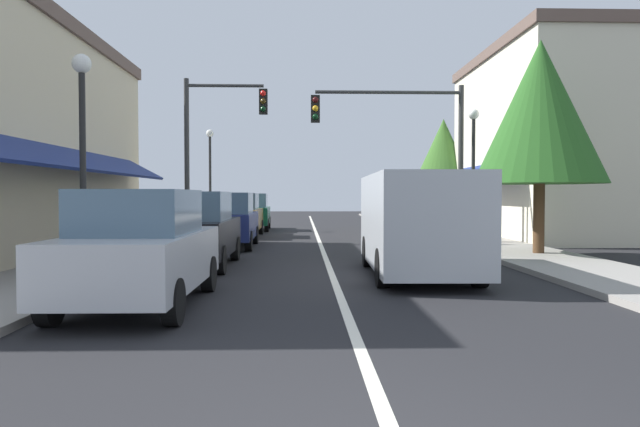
# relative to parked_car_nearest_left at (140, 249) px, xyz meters

# --- Properties ---
(ground_plane) EXTENTS (80.00, 80.00, 0.00)m
(ground_plane) POSITION_rel_parked_car_nearest_left_xyz_m (3.07, 12.42, -0.88)
(ground_plane) COLOR black
(sidewalk_left) EXTENTS (2.60, 56.00, 0.12)m
(sidewalk_left) POSITION_rel_parked_car_nearest_left_xyz_m (-2.43, 12.42, -0.82)
(sidewalk_left) COLOR gray
(sidewalk_left) RESTS_ON ground
(sidewalk_right) EXTENTS (2.60, 56.00, 0.12)m
(sidewalk_right) POSITION_rel_parked_car_nearest_left_xyz_m (8.57, 12.42, -0.82)
(sidewalk_right) COLOR gray
(sidewalk_right) RESTS_ON ground
(lane_center_stripe) EXTENTS (0.14, 52.00, 0.01)m
(lane_center_stripe) POSITION_rel_parked_car_nearest_left_xyz_m (3.07, 12.42, -0.88)
(lane_center_stripe) COLOR silver
(lane_center_stripe) RESTS_ON ground
(storefront_right_block) EXTENTS (7.06, 10.20, 7.53)m
(storefront_right_block) POSITION_rel_parked_car_nearest_left_xyz_m (12.74, 14.42, 2.89)
(storefront_right_block) COLOR beige
(storefront_right_block) RESTS_ON ground
(parked_car_nearest_left) EXTENTS (1.81, 4.11, 1.77)m
(parked_car_nearest_left) POSITION_rel_parked_car_nearest_left_xyz_m (0.00, 0.00, 0.00)
(parked_car_nearest_left) COLOR #B7BABF
(parked_car_nearest_left) RESTS_ON ground
(parked_car_second_left) EXTENTS (1.78, 4.10, 1.77)m
(parked_car_second_left) POSITION_rel_parked_car_nearest_left_xyz_m (-0.09, 4.88, 0.00)
(parked_car_second_left) COLOR black
(parked_car_second_left) RESTS_ON ground
(parked_car_third_left) EXTENTS (1.81, 4.12, 1.77)m
(parked_car_third_left) POSITION_rel_parked_car_nearest_left_xyz_m (0.03, 10.02, 0.00)
(parked_car_third_left) COLOR navy
(parked_car_third_left) RESTS_ON ground
(parked_car_far_left) EXTENTS (1.79, 4.11, 1.77)m
(parked_car_far_left) POSITION_rel_parked_car_nearest_left_xyz_m (-0.15, 15.06, 0.00)
(parked_car_far_left) COLOR brown
(parked_car_far_left) RESTS_ON ground
(parked_car_distant_left) EXTENTS (1.86, 4.14, 1.77)m
(parked_car_distant_left) POSITION_rel_parked_car_nearest_left_xyz_m (-0.02, 19.40, 0.00)
(parked_car_distant_left) COLOR #0F4C33
(parked_car_distant_left) RESTS_ON ground
(van_in_lane) EXTENTS (2.11, 5.23, 2.12)m
(van_in_lane) POSITION_rel_parked_car_nearest_left_xyz_m (4.84, 3.27, 0.27)
(van_in_lane) COLOR #B2B7BC
(van_in_lane) RESTS_ON ground
(traffic_signal_mast_arm) EXTENTS (5.22, 0.50, 5.43)m
(traffic_signal_mast_arm) POSITION_rel_parked_car_nearest_left_xyz_m (6.03, 10.91, 2.85)
(traffic_signal_mast_arm) COLOR #333333
(traffic_signal_mast_arm) RESTS_ON ground
(traffic_signal_left_corner) EXTENTS (3.02, 0.50, 5.90)m
(traffic_signal_left_corner) POSITION_rel_parked_car_nearest_left_xyz_m (-0.78, 12.39, 2.99)
(traffic_signal_left_corner) COLOR #333333
(traffic_signal_left_corner) RESTS_ON ground
(street_lamp_left_near) EXTENTS (0.36, 0.36, 4.36)m
(street_lamp_left_near) POSITION_rel_parked_car_nearest_left_xyz_m (-1.74, 2.42, 2.10)
(street_lamp_left_near) COLOR black
(street_lamp_left_near) RESTS_ON ground
(street_lamp_right_mid) EXTENTS (0.36, 0.36, 4.57)m
(street_lamp_right_mid) POSITION_rel_parked_car_nearest_left_xyz_m (8.18, 10.53, 2.22)
(street_lamp_right_mid) COLOR black
(street_lamp_right_mid) RESTS_ON ground
(street_lamp_left_far) EXTENTS (0.36, 0.36, 4.81)m
(street_lamp_left_far) POSITION_rel_parked_car_nearest_left_xyz_m (-1.94, 19.12, 2.36)
(street_lamp_left_far) COLOR black
(street_lamp_left_far) RESTS_ON ground
(tree_right_near) EXTENTS (3.53, 3.53, 5.88)m
(tree_right_near) POSITION_rel_parked_car_nearest_left_xyz_m (8.87, 6.77, 3.05)
(tree_right_near) COLOR #4C331E
(tree_right_near) RESTS_ON ground
(tree_right_far) EXTENTS (3.22, 3.22, 5.47)m
(tree_right_far) POSITION_rel_parked_car_nearest_left_xyz_m (9.46, 19.95, 2.81)
(tree_right_far) COLOR #4C331E
(tree_right_far) RESTS_ON ground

